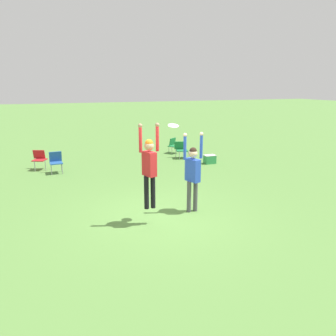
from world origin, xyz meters
name	(u,v)px	position (x,y,z in m)	size (l,w,h in m)	color
ground_plane	(164,217)	(0.00, 0.00, 0.00)	(120.00, 120.00, 0.00)	#56843D
person_jumping	(149,164)	(-0.48, -0.30, 1.57)	(0.53, 0.42, 2.14)	black
person_defending	(193,170)	(0.89, 0.10, 1.19)	(0.59, 0.48, 2.23)	#4C4C51
frisbee	(173,126)	(0.18, -0.22, 2.48)	(0.27, 0.26, 0.09)	white
camping_chair_0	(56,160)	(-2.43, 5.87, 0.51)	(0.51, 0.54, 0.86)	gray
camping_chair_1	(39,158)	(-3.04, 6.71, 0.49)	(0.65, 0.70, 0.81)	gray
camping_chair_2	(174,144)	(3.49, 7.83, 0.45)	(0.70, 0.77, 0.77)	gray
camping_chair_3	(181,149)	(3.39, 6.60, 0.46)	(0.67, 0.72, 0.79)	gray
cooler_box	(210,159)	(4.13, 5.06, 0.20)	(0.51, 0.35, 0.39)	#2D8C4C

